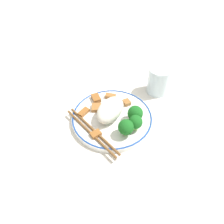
{
  "coord_description": "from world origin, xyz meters",
  "views": [
    {
      "loc": [
        -0.41,
        -0.22,
        0.52
      ],
      "look_at": [
        0.0,
        0.0,
        0.04
      ],
      "focal_mm": 35.0,
      "sensor_mm": 36.0,
      "label": 1
    }
  ],
  "objects": [
    {
      "name": "broccoli_back_right",
      "position": [
        0.02,
        -0.07,
        0.05
      ],
      "size": [
        0.05,
        0.05,
        0.05
      ],
      "color": "#7FB756",
      "rests_on": "plate"
    },
    {
      "name": "meat_on_rice_edge",
      "position": [
        -0.03,
        0.08,
        0.02
      ],
      "size": [
        0.04,
        0.02,
        0.01
      ],
      "color": "#995B28",
      "rests_on": "plate"
    },
    {
      "name": "meat_near_back",
      "position": [
        0.07,
        0.05,
        0.02
      ],
      "size": [
        0.03,
        0.04,
        0.01
      ],
      "color": "#9E6633",
      "rests_on": "plate"
    },
    {
      "name": "plate",
      "position": [
        0.0,
        0.0,
        0.01
      ],
      "size": [
        0.25,
        0.25,
        0.02
      ],
      "color": "white",
      "rests_on": "ground_plane"
    },
    {
      "name": "broccoli_back_left",
      "position": [
        -0.04,
        -0.07,
        0.05
      ],
      "size": [
        0.05,
        0.05,
        0.05
      ],
      "color": "#7FB756",
      "rests_on": "plate"
    },
    {
      "name": "meat_near_right",
      "position": [
        0.04,
        0.08,
        0.02
      ],
      "size": [
        0.04,
        0.04,
        0.01
      ],
      "color": "#995B28",
      "rests_on": "plate"
    },
    {
      "name": "meat_mid_left",
      "position": [
        -0.09,
        0.01,
        0.02
      ],
      "size": [
        0.04,
        0.03,
        0.01
      ],
      "color": "#995B28",
      "rests_on": "plate"
    },
    {
      "name": "broccoli_back_center",
      "position": [
        -0.01,
        -0.08,
        0.04
      ],
      "size": [
        0.04,
        0.04,
        0.05
      ],
      "color": "#7FB756",
      "rests_on": "plate"
    },
    {
      "name": "meat_near_left",
      "position": [
        0.01,
        0.06,
        0.02
      ],
      "size": [
        0.04,
        0.04,
        0.01
      ],
      "color": "#9E6633",
      "rests_on": "plate"
    },
    {
      "name": "rice_mound",
      "position": [
        0.0,
        0.01,
        0.04
      ],
      "size": [
        0.11,
        0.07,
        0.05
      ],
      "color": "white",
      "rests_on": "plate"
    },
    {
      "name": "chopsticks",
      "position": [
        -0.08,
        0.02,
        0.02
      ],
      "size": [
        0.1,
        0.22,
        0.01
      ],
      "color": "brown",
      "rests_on": "plate"
    },
    {
      "name": "ground_plane",
      "position": [
        0.0,
        0.0,
        0.0
      ],
      "size": [
        3.0,
        3.0,
        0.0
      ],
      "primitive_type": "plane",
      "color": "silver"
    },
    {
      "name": "meat_near_front",
      "position": [
        0.07,
        -0.02,
        0.02
      ],
      "size": [
        0.03,
        0.03,
        0.01
      ],
      "color": "#9E6633",
      "rests_on": "plate"
    },
    {
      "name": "drinking_glass",
      "position": [
        0.2,
        -0.07,
        0.05
      ],
      "size": [
        0.08,
        0.08,
        0.1
      ],
      "color": "silver",
      "rests_on": "ground_plane"
    }
  ]
}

